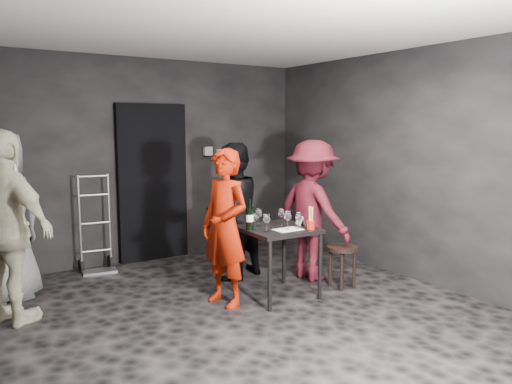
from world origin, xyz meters
TOP-DOWN VIEW (x-y plane):
  - floor at (0.00, 0.00)m, footprint 4.50×5.00m
  - ceiling at (0.00, 0.00)m, footprint 4.50×5.00m
  - wall_back at (0.00, 2.50)m, footprint 4.50×0.04m
  - wall_front at (0.00, -2.50)m, footprint 4.50×0.04m
  - wall_right at (2.25, 0.00)m, footprint 0.04×5.00m
  - doorway at (0.00, 2.44)m, footprint 0.95×0.10m
  - wallbox_upper at (0.85, 2.45)m, footprint 0.12×0.06m
  - wallbox_lower at (1.05, 2.45)m, footprint 0.10×0.06m
  - hand_truck at (-0.82, 2.27)m, footprint 0.41×0.34m
  - tasting_table at (0.54, 0.29)m, footprint 0.72×0.72m
  - stool at (1.32, 0.14)m, footprint 0.35×0.35m
  - server_red at (-0.04, 0.39)m, footprint 0.55×0.70m
  - woman_black at (0.47, 1.12)m, footprint 0.95×0.71m
  - man_maroon at (1.24, 0.57)m, footprint 0.67×1.22m
  - bystander_cream at (-1.94, 1.02)m, footprint 1.18×1.37m
  - bystander_grey at (-1.91, 1.64)m, footprint 1.17×0.98m
  - tasting_mat at (0.56, 0.13)m, footprint 0.29×0.19m
  - wine_glass_a at (0.32, 0.17)m, footprint 0.09×0.09m
  - wine_glass_b at (0.29, 0.34)m, footprint 0.09×0.09m
  - wine_glass_c at (0.43, 0.49)m, footprint 0.09×0.09m
  - wine_glass_d at (0.57, 0.15)m, footprint 0.09×0.09m
  - wine_glass_e at (0.68, 0.12)m, footprint 0.08×0.08m
  - wine_glass_f at (0.66, 0.40)m, footprint 0.08×0.08m
  - wine_bottle at (0.23, 0.35)m, footprint 0.08×0.08m
  - breadstick_cup at (0.77, 0.03)m, footprint 0.08×0.08m
  - reserved_card at (0.81, 0.27)m, footprint 0.12×0.15m

SIDE VIEW (x-z plane):
  - floor at x=0.00m, z-range -0.01..0.01m
  - hand_truck at x=-0.82m, z-range -0.39..0.83m
  - stool at x=1.32m, z-range 0.14..0.61m
  - tasting_table at x=0.54m, z-range 0.28..1.03m
  - tasting_mat at x=0.56m, z-range 0.75..0.75m
  - reserved_card at x=0.81m, z-range 0.75..0.85m
  - wine_glass_b at x=0.29m, z-range 0.75..0.93m
  - wine_glass_f at x=0.66m, z-range 0.75..0.93m
  - wine_glass_e at x=0.68m, z-range 0.75..0.94m
  - server_red at x=-0.04m, z-range 0.00..1.69m
  - wine_glass_a at x=0.32m, z-range 0.75..0.95m
  - wine_glass_c at x=0.43m, z-range 0.75..0.95m
  - wine_glass_d at x=0.57m, z-range 0.75..0.96m
  - breadstick_cup at x=0.77m, z-range 0.74..0.99m
  - wine_bottle at x=0.23m, z-range 0.71..1.03m
  - woman_black at x=0.47m, z-range 0.00..1.75m
  - man_maroon at x=1.24m, z-range 0.00..1.81m
  - doorway at x=0.00m, z-range 0.00..2.10m
  - bystander_grey at x=-1.91m, z-range 0.00..2.11m
  - bystander_cream at x=-1.94m, z-range 0.00..2.13m
  - wall_back at x=0.00m, z-range 0.00..2.70m
  - wall_front at x=0.00m, z-range 0.00..2.70m
  - wall_right at x=2.25m, z-range 0.00..2.70m
  - wallbox_lower at x=1.05m, z-range 1.33..1.47m
  - wallbox_upper at x=0.85m, z-range 1.39..1.51m
  - ceiling at x=0.00m, z-range 2.69..2.71m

